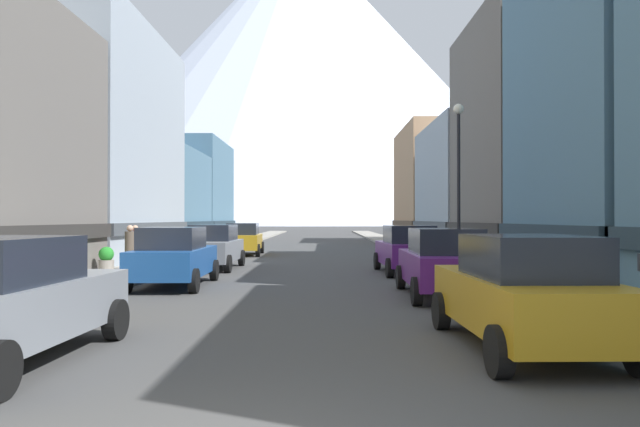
% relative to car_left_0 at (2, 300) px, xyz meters
% --- Properties ---
extents(sidewalk_left, '(2.50, 100.00, 0.15)m').
position_rel_car_left_0_xyz_m(sidewalk_left, '(-2.45, 31.29, -0.82)').
color(sidewalk_left, gray).
rests_on(sidewalk_left, ground).
extents(sidewalk_right, '(2.50, 100.00, 0.15)m').
position_rel_car_left_0_xyz_m(sidewalk_right, '(10.05, 31.29, -0.82)').
color(sidewalk_right, gray).
rests_on(sidewalk_right, ground).
extents(storefront_left_2, '(6.69, 11.97, 11.22)m').
position_rel_car_left_0_xyz_m(storefront_left_2, '(-6.89, 20.19, 4.53)').
color(storefront_left_2, '#99A5B2').
rests_on(storefront_left_2, ground).
extents(storefront_left_3, '(9.04, 8.39, 6.47)m').
position_rel_car_left_0_xyz_m(storefront_left_3, '(-8.07, 30.38, 2.21)').
color(storefront_left_3, slate).
rests_on(storefront_left_3, ground).
extents(storefront_left_4, '(8.69, 10.14, 8.33)m').
position_rel_car_left_0_xyz_m(storefront_left_4, '(-7.89, 39.91, 3.12)').
color(storefront_left_4, slate).
rests_on(storefront_left_4, ground).
extents(storefront_right_2, '(9.91, 9.15, 11.26)m').
position_rel_car_left_0_xyz_m(storefront_right_2, '(16.11, 18.94, 4.56)').
color(storefront_right_2, '#66605B').
rests_on(storefront_right_2, ground).
extents(storefront_right_3, '(6.86, 11.71, 8.13)m').
position_rel_car_left_0_xyz_m(storefront_right_3, '(14.58, 29.84, 3.02)').
color(storefront_right_3, '#99A5B2').
rests_on(storefront_right_3, ground).
extents(storefront_right_4, '(7.77, 12.46, 9.83)m').
position_rel_car_left_0_xyz_m(storefront_right_4, '(15.04, 42.52, 3.85)').
color(storefront_right_4, tan).
rests_on(storefront_right_4, ground).
extents(car_left_0, '(2.24, 4.48, 1.78)m').
position_rel_car_left_0_xyz_m(car_left_0, '(0.00, 0.00, 0.00)').
color(car_left_0, slate).
rests_on(car_left_0, ground).
extents(car_left_1, '(2.14, 4.44, 1.78)m').
position_rel_car_left_0_xyz_m(car_left_1, '(0.00, 9.34, 0.00)').
color(car_left_1, '#19478C').
rests_on(car_left_1, ground).
extents(car_left_2, '(2.12, 4.43, 1.78)m').
position_rel_car_left_0_xyz_m(car_left_2, '(0.00, 15.49, 0.00)').
color(car_left_2, slate).
rests_on(car_left_2, ground).
extents(car_left_3, '(2.22, 4.47, 1.78)m').
position_rel_car_left_0_xyz_m(car_left_3, '(0.01, 24.46, 0.00)').
color(car_left_3, '#B28419').
rests_on(car_left_3, ground).
extents(car_right_0, '(2.15, 4.44, 1.78)m').
position_rel_car_left_0_xyz_m(car_right_0, '(7.60, 0.96, 0.00)').
color(car_right_0, '#B28419').
rests_on(car_right_0, ground).
extents(car_right_1, '(2.13, 4.43, 1.78)m').
position_rel_car_left_0_xyz_m(car_right_1, '(7.60, 7.09, 0.00)').
color(car_right_1, '#591E72').
rests_on(car_right_1, ground).
extents(car_right_2, '(2.21, 4.47, 1.78)m').
position_rel_car_left_0_xyz_m(car_right_2, '(7.61, 13.58, 0.00)').
color(car_right_2, '#591E72').
rests_on(car_right_2, ground).
extents(trash_bin_right, '(0.59, 0.59, 0.98)m').
position_rel_car_left_0_xyz_m(trash_bin_right, '(10.15, 5.29, -0.26)').
color(trash_bin_right, '#4C5156').
rests_on(trash_bin_right, sidewalk_right).
extents(potted_plant_0, '(0.52, 0.52, 0.89)m').
position_rel_car_left_0_xyz_m(potted_plant_0, '(-3.20, 12.49, -0.31)').
color(potted_plant_0, gray).
rests_on(potted_plant_0, sidewalk_left).
extents(pedestrian_0, '(0.36, 0.36, 1.64)m').
position_rel_car_left_0_xyz_m(pedestrian_0, '(-2.45, 13.32, 0.01)').
color(pedestrian_0, maroon).
rests_on(pedestrian_0, sidewalk_left).
extents(pedestrian_1, '(0.36, 0.36, 1.65)m').
position_rel_car_left_0_xyz_m(pedestrian_1, '(-2.45, 12.76, 0.01)').
color(pedestrian_1, brown).
rests_on(pedestrian_1, sidewalk_left).
extents(streetlamp_right, '(0.36, 0.36, 5.86)m').
position_rel_car_left_0_xyz_m(streetlamp_right, '(9.15, 12.11, 3.09)').
color(streetlamp_right, black).
rests_on(streetlamp_right, sidewalk_right).
extents(mountain_backdrop, '(228.17, 228.17, 132.70)m').
position_rel_car_left_0_xyz_m(mountain_backdrop, '(-5.66, 256.29, 65.45)').
color(mountain_backdrop, silver).
rests_on(mountain_backdrop, ground).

